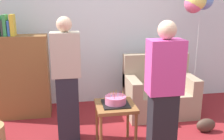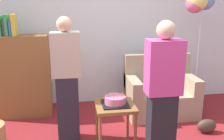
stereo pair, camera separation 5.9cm
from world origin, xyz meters
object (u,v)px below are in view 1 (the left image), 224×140
at_px(couch, 159,93).
at_px(birthday_cake, 115,101).
at_px(bookshelf, 22,75).
at_px(person_holding_cake, 163,97).
at_px(handbag, 206,125).
at_px(balloon_bunch, 198,1).
at_px(side_table, 115,111).
at_px(person_blowing_candles, 67,80).

height_order(couch, birthday_cake, couch).
relative_size(bookshelf, person_holding_cake, 0.99).
xyz_separation_m(handbag, balloon_bunch, (0.09, 0.71, 1.70)).
distance_m(birthday_cake, balloon_bunch, 2.04).
relative_size(side_table, handbag, 2.07).
relative_size(bookshelf, side_table, 2.78).
height_order(side_table, balloon_bunch, balloon_bunch).
xyz_separation_m(bookshelf, person_holding_cake, (1.68, -1.68, 0.15)).
height_order(birthday_cake, person_holding_cake, person_holding_cake).
distance_m(couch, person_blowing_candles, 1.67).
xyz_separation_m(bookshelf, birthday_cake, (1.27, -1.19, -0.05)).
xyz_separation_m(couch, birthday_cake, (-0.90, -0.91, 0.29)).
height_order(birthday_cake, handbag, birthday_cake).
xyz_separation_m(birthday_cake, person_holding_cake, (0.42, -0.49, 0.20)).
relative_size(bookshelf, birthday_cake, 5.04).
bearing_deg(balloon_bunch, person_blowing_candles, -163.94).
height_order(couch, person_holding_cake, person_holding_cake).
bearing_deg(bookshelf, birthday_cake, -43.14).
bearing_deg(person_holding_cake, balloon_bunch, -135.69).
xyz_separation_m(couch, balloon_bunch, (0.53, -0.04, 1.46)).
height_order(person_holding_cake, balloon_bunch, balloon_bunch).
relative_size(handbag, balloon_bunch, 0.14).
relative_size(couch, bookshelf, 0.68).
height_order(side_table, birthday_cake, birthday_cake).
bearing_deg(person_blowing_candles, side_table, -34.12).
xyz_separation_m(couch, bookshelf, (-2.16, 0.27, 0.34)).
distance_m(side_table, balloon_bunch, 2.12).
distance_m(bookshelf, handbag, 2.86).
relative_size(couch, handbag, 3.93).
xyz_separation_m(person_holding_cake, handbag, (0.92, 0.66, -0.73)).
relative_size(couch, person_blowing_candles, 0.67).
bearing_deg(side_table, balloon_bunch, 31.55).
distance_m(person_blowing_candles, person_holding_cake, 1.27).
xyz_separation_m(person_blowing_candles, balloon_bunch, (2.00, 0.58, 0.97)).
relative_size(person_blowing_candles, handbag, 5.82).
distance_m(side_table, person_blowing_candles, 0.73).
distance_m(birthday_cake, handbag, 1.45).
height_order(couch, handbag, couch).
distance_m(handbag, balloon_bunch, 1.84).
bearing_deg(person_blowing_candles, bookshelf, 121.16).
height_order(handbag, balloon_bunch, balloon_bunch).
height_order(couch, person_blowing_candles, person_blowing_candles).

